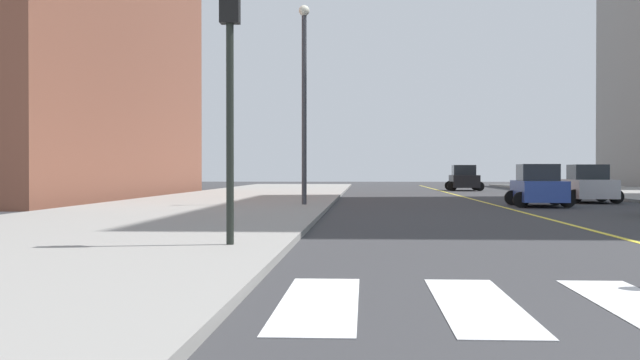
{
  "coord_description": "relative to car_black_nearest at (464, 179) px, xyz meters",
  "views": [
    {
      "loc": [
        -5.77,
        -5.25,
        1.51
      ],
      "look_at": [
        -7.78,
        30.86,
        1.11
      ],
      "focal_mm": 45.4,
      "sensor_mm": 36.0,
      "label": 1
    }
  ],
  "objects": [
    {
      "name": "sidewalk_kerb_west",
      "position": [
        -14.1,
        -37.95,
        -0.85
      ],
      "size": [
        10.0,
        120.0,
        0.15
      ],
      "primitive_type": "cube",
      "color": "gray",
      "rests_on": "ground"
    },
    {
      "name": "lane_divider_paint",
      "position": [
        -1.9,
        -17.95,
        -0.92
      ],
      "size": [
        0.16,
        80.0,
        0.01
      ],
      "primitive_type": "cube",
      "color": "yellow",
      "rests_on": "ground"
    },
    {
      "name": "car_black_nearest",
      "position": [
        0.0,
        0.0,
        0.0
      ],
      "size": [
        2.84,
        4.48,
        1.98
      ],
      "rotation": [
        0.0,
        0.0,
        3.12
      ],
      "color": "black",
      "rests_on": "ground"
    },
    {
      "name": "car_blue_third",
      "position": [
        -0.25,
        -28.12,
        -0.08
      ],
      "size": [
        2.62,
        4.12,
        1.81
      ],
      "rotation": [
        0.0,
        0.0,
        3.11
      ],
      "color": "#2D479E",
      "rests_on": "ground"
    },
    {
      "name": "car_silver_fourth",
      "position": [
        3.06,
        -23.71,
        -0.07
      ],
      "size": [
        2.62,
        4.13,
        1.83
      ],
      "rotation": [
        0.0,
        0.0,
        3.12
      ],
      "color": "#B7B7BC",
      "rests_on": "ground"
    },
    {
      "name": "traffic_light_far_corner",
      "position": [
        -10.18,
        -48.32,
        2.79
      ],
      "size": [
        0.36,
        0.41,
        5.1
      ],
      "color": "black",
      "rests_on": "sidewalk_kerb_west"
    },
    {
      "name": "street_lamp",
      "position": [
        -10.16,
        -30.25,
        3.97
      ],
      "size": [
        0.44,
        0.44,
        8.14
      ],
      "color": "#38383D",
      "rests_on": "sidewalk_kerb_west"
    }
  ]
}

